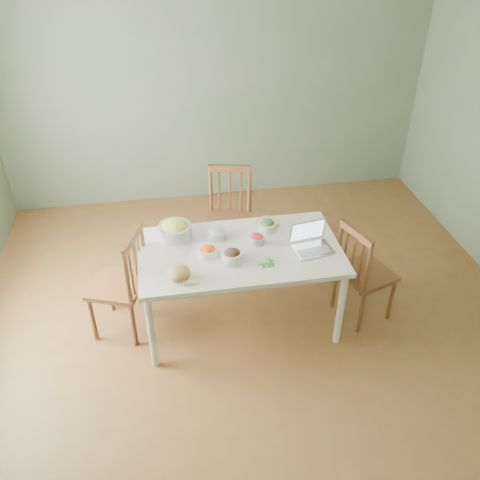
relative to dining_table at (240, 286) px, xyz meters
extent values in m
cube|color=brown|center=(0.12, -0.14, -0.39)|extent=(5.00, 5.00, 0.00)
cube|color=white|center=(0.12, -0.14, 2.31)|extent=(5.00, 5.00, 0.00)
cube|color=slate|center=(0.12, 2.36, 0.96)|extent=(5.00, 0.00, 2.70)
ellipsoid|color=tan|center=(-0.52, -0.30, 0.45)|extent=(0.18, 0.18, 0.12)
cube|color=white|center=(-0.44, -0.37, 0.41)|extent=(0.12, 0.04, 0.03)
cylinder|color=#C7B690|center=(0.31, 0.35, 0.40)|extent=(0.27, 0.27, 0.02)
camera|label=1|loc=(-0.58, -3.37, 2.88)|focal=38.02mm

